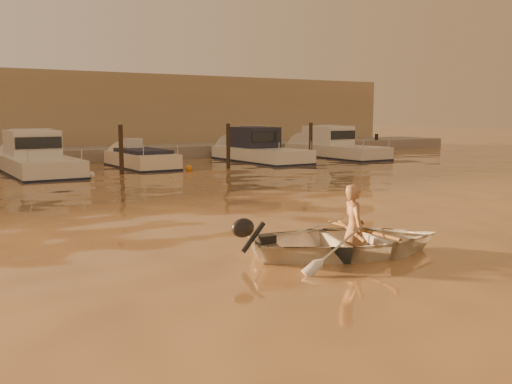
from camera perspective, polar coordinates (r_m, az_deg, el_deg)
ground_plane at (r=12.02m, az=9.93°, el=-3.97°), size 160.00×160.00×0.00m
dinghy at (r=10.09m, az=9.19°, el=-4.88°), size 4.02×3.43×0.70m
person at (r=10.07m, az=9.75°, el=-3.56°), size 0.53×0.65×1.53m
outboard_motor at (r=9.63m, az=0.84°, el=-5.09°), size 0.98×0.68×0.70m
oar_port at (r=10.14m, az=10.53°, el=-3.76°), size 0.35×2.09×0.13m
oar_starboard at (r=10.06m, az=9.48°, el=-3.82°), size 1.10×1.85×0.13m
moored_boat_2 at (r=25.22m, az=-21.13°, el=3.19°), size 2.36×7.87×1.75m
moored_boat_3 at (r=26.51m, az=-11.42°, el=2.89°), size 1.91×5.58×0.95m
moored_boat_4 at (r=29.41m, az=0.43°, el=4.30°), size 2.32×7.12×1.75m
moored_boat_5 at (r=32.40m, az=7.95°, el=4.55°), size 2.24×7.51×1.75m
piling_2 at (r=23.83m, az=-13.33°, el=3.93°), size 0.18×0.18×2.20m
piling_3 at (r=25.89m, az=-2.79°, el=4.42°), size 0.18×0.18×2.20m
piling_4 at (r=28.50m, az=5.48°, el=4.71°), size 0.18×0.18×2.20m
fender_c at (r=22.65m, az=-16.16°, el=1.60°), size 0.30×0.30×0.30m
fender_d at (r=24.74m, az=-6.70°, el=2.36°), size 0.30×0.30×0.30m
fender_e at (r=27.52m, az=4.45°, el=2.94°), size 0.30×0.30×0.30m
quay at (r=31.29m, az=-17.57°, el=3.28°), size 52.00×4.00×1.00m
waterfront_building at (r=36.56m, az=-19.95°, el=7.31°), size 46.00×7.00×4.80m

